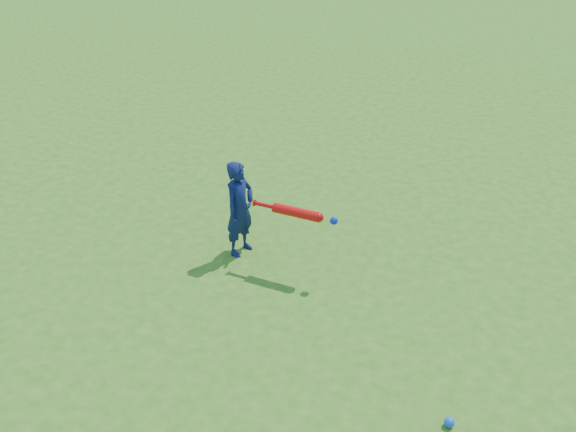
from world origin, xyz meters
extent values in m
plane|color=#316718|center=(0.00, 0.00, 0.00)|extent=(80.00, 80.00, 0.00)
imported|color=#0F1949|center=(-0.41, -0.11, 0.48)|extent=(0.28, 0.38, 0.96)
sphere|color=blue|center=(1.95, -1.39, 0.04)|extent=(0.07, 0.07, 0.07)
cylinder|color=red|center=(-0.22, -0.16, 0.62)|extent=(0.02, 0.06, 0.06)
cylinder|color=red|center=(-0.12, -0.16, 0.62)|extent=(0.21, 0.04, 0.04)
cylinder|color=red|center=(0.19, -0.15, 0.62)|extent=(0.44, 0.11, 0.09)
sphere|color=red|center=(0.41, -0.14, 0.62)|extent=(0.09, 0.09, 0.09)
sphere|color=#0B25C4|center=(0.55, -0.14, 0.62)|extent=(0.07, 0.07, 0.07)
camera|label=1|loc=(2.28, -4.63, 3.51)|focal=40.00mm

